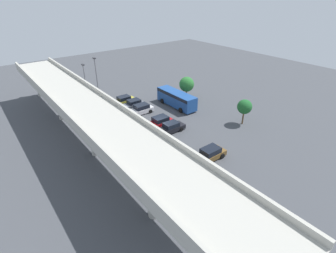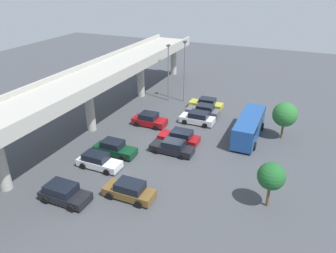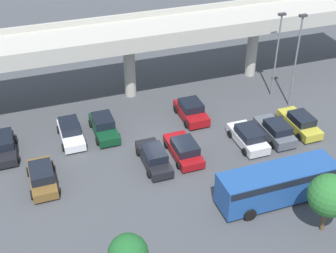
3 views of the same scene
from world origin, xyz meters
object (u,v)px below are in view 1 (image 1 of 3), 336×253
object	(u,v)px
parked_car_7	(141,109)
tree_front_centre	(187,84)
parked_car_5	(159,122)
parked_car_2	(162,158)
parked_car_9	(123,101)
parked_car_1	(210,154)
parked_car_8	(133,105)
parked_car_3	(150,148)
tree_front_left	(245,107)
parked_car_0	(195,180)
lamp_post_near_aisle	(97,80)
parked_car_6	(121,125)
parked_car_4	(170,128)
shuttle_bus	(176,98)
lamp_post_mid_lot	(86,85)

from	to	relation	value
parked_car_7	tree_front_centre	bearing A→B (deg)	-179.61
parked_car_5	parked_car_2	bearing A→B (deg)	56.13
parked_car_9	parked_car_1	bearing A→B (deg)	90.02
tree_front_centre	parked_car_9	bearing A→B (deg)	64.34
parked_car_5	parked_car_8	xyz separation A→B (m)	(8.35, -0.16, 0.06)
parked_car_5	parked_car_7	world-z (taller)	parked_car_7
parked_car_3	tree_front_centre	world-z (taller)	tree_front_centre
tree_front_centre	tree_front_left	bearing A→B (deg)	-178.87
parked_car_0	parked_car_5	size ratio (longest dim) A/B	0.93
parked_car_1	tree_front_centre	world-z (taller)	tree_front_centre
lamp_post_near_aisle	tree_front_centre	distance (m)	16.58
tree_front_left	tree_front_centre	xyz separation A→B (m)	(13.42, 0.26, 0.08)
parked_car_2	parked_car_6	bearing A→B (deg)	88.54
parked_car_0	parked_car_4	bearing A→B (deg)	64.28
parked_car_1	parked_car_2	xyz separation A→B (m)	(3.03, 5.30, -0.03)
parked_car_4	lamp_post_near_aisle	bearing A→B (deg)	-73.58
tree_front_centre	parked_car_4	bearing A→B (deg)	128.58
parked_car_0	parked_car_8	distance (m)	22.89
shuttle_bus	tree_front_centre	size ratio (longest dim) A/B	1.95
parked_car_6	parked_car_8	distance (m)	7.80
tree_front_left	shuttle_bus	bearing A→B (deg)	18.19
parked_car_5	parked_car_6	world-z (taller)	parked_car_6
lamp_post_near_aisle	lamp_post_mid_lot	xyz separation A→B (m)	(-0.60, 2.31, -0.31)
parked_car_9	shuttle_bus	bearing A→B (deg)	137.48
parked_car_1	tree_front_left	distance (m)	12.05
parked_car_2	parked_car_3	xyz separation A→B (m)	(2.88, -0.09, 0.01)
parked_car_2	tree_front_centre	distance (m)	21.66
parked_car_7	parked_car_2	bearing A→B (deg)	67.56
parked_car_4	parked_car_5	xyz separation A→B (m)	(2.62, 0.19, 0.00)
parked_car_2	tree_front_left	xyz separation A→B (m)	(0.66, -16.56, 2.25)
parked_car_0	parked_car_7	xyz separation A→B (m)	(19.63, -5.48, 0.01)
parked_car_2	shuttle_bus	distance (m)	17.88
parked_car_4	tree_front_centre	size ratio (longest dim) A/B	1.07
parked_car_2	parked_car_3	bearing A→B (deg)	88.24
lamp_post_mid_lot	parked_car_1	bearing A→B (deg)	-164.75
lamp_post_near_aisle	tree_front_left	world-z (taller)	lamp_post_near_aisle
parked_car_7	parked_car_9	xyz separation A→B (m)	(5.36, 0.49, -0.04)
parked_car_3	parked_car_9	bearing A→B (deg)	72.48
lamp_post_mid_lot	tree_front_left	size ratio (longest dim) A/B	2.05
parked_car_5	lamp_post_mid_lot	distance (m)	14.24
parked_car_9	tree_front_centre	distance (m)	12.43
parked_car_0	parked_car_7	world-z (taller)	parked_car_7
shuttle_bus	parked_car_0	bearing A→B (deg)	146.00
parked_car_1	parked_car_5	xyz separation A→B (m)	(11.30, -0.25, -0.06)
parked_car_6	tree_front_left	xyz separation A→B (m)	(-10.36, -16.28, 2.21)
parked_car_6	parked_car_7	bearing A→B (deg)	28.47
parked_car_1	tree_front_left	xyz separation A→B (m)	(3.69, -11.26, 2.22)
parked_car_0	parked_car_1	size ratio (longest dim) A/B	0.96
parked_car_4	tree_front_centre	distance (m)	13.71
parked_car_1	parked_car_5	size ratio (longest dim) A/B	0.97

